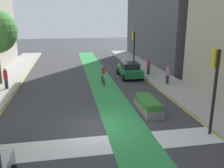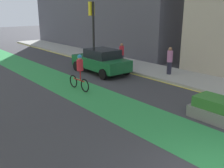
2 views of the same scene
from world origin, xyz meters
The scene contains 5 objects.
traffic_signal_far_right centered at (5.66, 13.36, 3.16)m, with size 0.35×0.52×4.52m.
car_green_right_far centered at (4.60, 11.01, 0.80)m, with size 2.05×4.21×1.57m.
cyclist_in_lane centered at (1.54, 8.77, 0.97)m, with size 0.32×1.73×1.86m.
pedestrian_sidewalk_right_a centered at (6.77, 11.44, 0.94)m, with size 0.34×0.34×1.57m.
pedestrian_sidewalk_right_b centered at (7.28, 7.59, 1.00)m, with size 0.34×0.34×1.67m.
Camera 2 is at (-5.20, -1.95, 4.03)m, focal length 40.91 mm.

